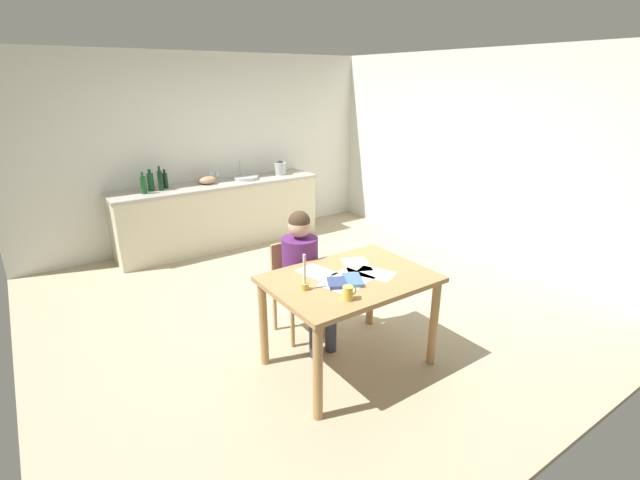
{
  "coord_description": "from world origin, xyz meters",
  "views": [
    {
      "loc": [
        -2.28,
        -3.55,
        2.25
      ],
      "look_at": [
        -0.08,
        -0.36,
        0.85
      ],
      "focal_mm": 25.07,
      "sensor_mm": 36.0,
      "label": 1
    }
  ],
  "objects_px": {
    "dining_table": "(349,290)",
    "bottle_vinegar": "(151,182)",
    "bottle_wine_red": "(160,180)",
    "wine_glass_by_kettle": "(210,174)",
    "candlestick": "(305,280)",
    "bottle_oil": "(143,185)",
    "person_seated": "(304,269)",
    "mixing_bowl": "(207,180)",
    "wine_glass_near_sink": "(217,173)",
    "book_magazine": "(353,280)",
    "sink_unit": "(245,177)",
    "chair_at_table": "(296,284)",
    "bottle_sauce": "(165,180)",
    "coffee_mug": "(348,293)",
    "stovetop_kettle": "(280,168)",
    "book_cookery": "(337,283)"
  },
  "relations": [
    {
      "from": "mixing_bowl",
      "to": "wine_glass_near_sink",
      "type": "xyz_separation_m",
      "value": [
        0.2,
        0.12,
        0.05
      ]
    },
    {
      "from": "sink_unit",
      "to": "dining_table",
      "type": "bearing_deg",
      "value": -101.98
    },
    {
      "from": "bottle_vinegar",
      "to": "wine_glass_by_kettle",
      "type": "xyz_separation_m",
      "value": [
        0.83,
        0.09,
        -0.01
      ]
    },
    {
      "from": "bottle_oil",
      "to": "bottle_wine_red",
      "type": "xyz_separation_m",
      "value": [
        0.22,
        0.05,
        0.02
      ]
    },
    {
      "from": "person_seated",
      "to": "bottle_vinegar",
      "type": "bearing_deg",
      "value": 100.42
    },
    {
      "from": "bottle_oil",
      "to": "bottle_wine_red",
      "type": "height_order",
      "value": "bottle_wine_red"
    },
    {
      "from": "candlestick",
      "to": "coffee_mug",
      "type": "bearing_deg",
      "value": -61.91
    },
    {
      "from": "book_magazine",
      "to": "book_cookery",
      "type": "bearing_deg",
      "value": -161.5
    },
    {
      "from": "candlestick",
      "to": "bottle_wine_red",
      "type": "distance_m",
      "value": 3.28
    },
    {
      "from": "bottle_sauce",
      "to": "wine_glass_near_sink",
      "type": "xyz_separation_m",
      "value": [
        0.73,
        0.05,
        0.0
      ]
    },
    {
      "from": "coffee_mug",
      "to": "candlestick",
      "type": "height_order",
      "value": "candlestick"
    },
    {
      "from": "mixing_bowl",
      "to": "stovetop_kettle",
      "type": "bearing_deg",
      "value": -1.44
    },
    {
      "from": "chair_at_table",
      "to": "book_magazine",
      "type": "bearing_deg",
      "value": -87.14
    },
    {
      "from": "book_magazine",
      "to": "bottle_oil",
      "type": "xyz_separation_m",
      "value": [
        -0.68,
        3.32,
        0.21
      ]
    },
    {
      "from": "chair_at_table",
      "to": "bottle_sauce",
      "type": "xyz_separation_m",
      "value": [
        -0.33,
        2.71,
        0.53
      ]
    },
    {
      "from": "bottle_sauce",
      "to": "chair_at_table",
      "type": "bearing_deg",
      "value": -83.12
    },
    {
      "from": "stovetop_kettle",
      "to": "bottle_vinegar",
      "type": "bearing_deg",
      "value": 178.19
    },
    {
      "from": "book_magazine",
      "to": "mixing_bowl",
      "type": "distance_m",
      "value": 3.42
    },
    {
      "from": "wine_glass_by_kettle",
      "to": "dining_table",
      "type": "bearing_deg",
      "value": -93.86
    },
    {
      "from": "book_magazine",
      "to": "wine_glass_near_sink",
      "type": "xyz_separation_m",
      "value": [
        0.37,
        3.53,
        0.2
      ]
    },
    {
      "from": "sink_unit",
      "to": "bottle_wine_red",
      "type": "bearing_deg",
      "value": -179.16
    },
    {
      "from": "stovetop_kettle",
      "to": "wine_glass_by_kettle",
      "type": "xyz_separation_m",
      "value": [
        -1.04,
        0.15,
        0.01
      ]
    },
    {
      "from": "candlestick",
      "to": "person_seated",
      "type": "bearing_deg",
      "value": 58.04
    },
    {
      "from": "coffee_mug",
      "to": "sink_unit",
      "type": "relative_size",
      "value": 0.32
    },
    {
      "from": "bottle_wine_red",
      "to": "person_seated",
      "type": "bearing_deg",
      "value": -81.42
    },
    {
      "from": "candlestick",
      "to": "bottle_oil",
      "type": "bearing_deg",
      "value": 95.4
    },
    {
      "from": "chair_at_table",
      "to": "wine_glass_by_kettle",
      "type": "xyz_separation_m",
      "value": [
        0.31,
        2.76,
        0.53
      ]
    },
    {
      "from": "dining_table",
      "to": "person_seated",
      "type": "xyz_separation_m",
      "value": [
        -0.08,
        0.55,
        0.0
      ]
    },
    {
      "from": "book_cookery",
      "to": "stovetop_kettle",
      "type": "xyz_separation_m",
      "value": [
        1.43,
        3.36,
        0.19
      ]
    },
    {
      "from": "book_cookery",
      "to": "bottle_oil",
      "type": "height_order",
      "value": "bottle_oil"
    },
    {
      "from": "coffee_mug",
      "to": "wine_glass_near_sink",
      "type": "height_order",
      "value": "wine_glass_near_sink"
    },
    {
      "from": "book_cookery",
      "to": "wine_glass_near_sink",
      "type": "xyz_separation_m",
      "value": [
        0.5,
        3.51,
        0.2
      ]
    },
    {
      "from": "bottle_oil",
      "to": "bottle_sauce",
      "type": "bearing_deg",
      "value": 27.06
    },
    {
      "from": "coffee_mug",
      "to": "wine_glass_near_sink",
      "type": "relative_size",
      "value": 0.74
    },
    {
      "from": "chair_at_table",
      "to": "wine_glass_near_sink",
      "type": "bearing_deg",
      "value": 81.61
    },
    {
      "from": "bottle_vinegar",
      "to": "candlestick",
      "type": "bearing_deg",
      "value": -86.84
    },
    {
      "from": "bottle_sauce",
      "to": "bottle_wine_red",
      "type": "bearing_deg",
      "value": -129.83
    },
    {
      "from": "coffee_mug",
      "to": "bottle_oil",
      "type": "distance_m",
      "value": 3.57
    },
    {
      "from": "stovetop_kettle",
      "to": "wine_glass_near_sink",
      "type": "xyz_separation_m",
      "value": [
        -0.94,
        0.15,
        0.01
      ]
    },
    {
      "from": "dining_table",
      "to": "bottle_vinegar",
      "type": "height_order",
      "value": "bottle_vinegar"
    },
    {
      "from": "book_cookery",
      "to": "bottle_sauce",
      "type": "distance_m",
      "value": 3.47
    },
    {
      "from": "book_magazine",
      "to": "dining_table",
      "type": "bearing_deg",
      "value": 95.22
    },
    {
      "from": "chair_at_table",
      "to": "wine_glass_by_kettle",
      "type": "relative_size",
      "value": 5.56
    },
    {
      "from": "sink_unit",
      "to": "stovetop_kettle",
      "type": "height_order",
      "value": "sink_unit"
    },
    {
      "from": "chair_at_table",
      "to": "bottle_oil",
      "type": "height_order",
      "value": "bottle_oil"
    },
    {
      "from": "sink_unit",
      "to": "bottle_vinegar",
      "type": "distance_m",
      "value": 1.3
    },
    {
      "from": "chair_at_table",
      "to": "stovetop_kettle",
      "type": "relative_size",
      "value": 3.89
    },
    {
      "from": "bottle_vinegar",
      "to": "wine_glass_by_kettle",
      "type": "bearing_deg",
      "value": 6.27
    },
    {
      "from": "book_magazine",
      "to": "bottle_vinegar",
      "type": "relative_size",
      "value": 0.84
    },
    {
      "from": "bottle_wine_red",
      "to": "wine_glass_by_kettle",
      "type": "height_order",
      "value": "bottle_wine_red"
    }
  ]
}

